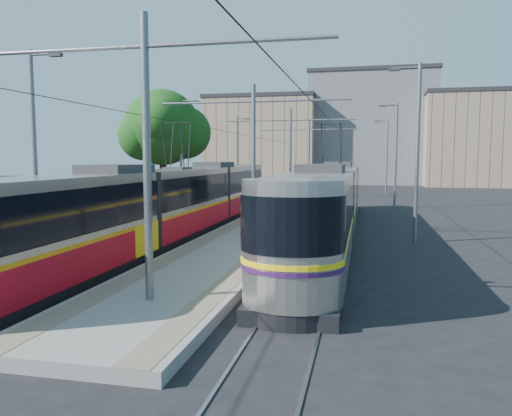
# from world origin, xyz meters

# --- Properties ---
(ground) EXTENTS (160.00, 160.00, 0.00)m
(ground) POSITION_xyz_m (0.00, 0.00, 0.00)
(ground) COLOR black
(ground) RESTS_ON ground
(platform) EXTENTS (4.00, 50.00, 0.30)m
(platform) POSITION_xyz_m (0.00, 17.00, 0.15)
(platform) COLOR gray
(platform) RESTS_ON ground
(tactile_strip_left) EXTENTS (0.70, 50.00, 0.01)m
(tactile_strip_left) POSITION_xyz_m (-1.45, 17.00, 0.30)
(tactile_strip_left) COLOR gray
(tactile_strip_left) RESTS_ON platform
(tactile_strip_right) EXTENTS (0.70, 50.00, 0.01)m
(tactile_strip_right) POSITION_xyz_m (1.45, 17.00, 0.30)
(tactile_strip_right) COLOR gray
(tactile_strip_right) RESTS_ON platform
(rails) EXTENTS (8.71, 70.00, 0.03)m
(rails) POSITION_xyz_m (0.00, 17.00, 0.02)
(rails) COLOR gray
(rails) RESTS_ON ground
(track_arrow) EXTENTS (1.20, 5.00, 0.01)m
(track_arrow) POSITION_xyz_m (-3.60, -3.00, 0.01)
(track_arrow) COLOR silver
(track_arrow) RESTS_ON ground
(tram_left) EXTENTS (2.43, 30.09, 5.50)m
(tram_left) POSITION_xyz_m (-3.60, 7.25, 1.71)
(tram_left) COLOR black
(tram_left) RESTS_ON ground
(tram_right) EXTENTS (2.43, 28.93, 5.50)m
(tram_right) POSITION_xyz_m (3.60, 9.52, 1.86)
(tram_right) COLOR black
(tram_right) RESTS_ON ground
(catenary) EXTENTS (9.20, 70.00, 7.00)m
(catenary) POSITION_xyz_m (0.00, 14.15, 4.52)
(catenary) COLOR slate
(catenary) RESTS_ON platform
(street_lamps) EXTENTS (15.18, 38.22, 8.00)m
(street_lamps) POSITION_xyz_m (-0.00, 21.00, 4.18)
(street_lamps) COLOR slate
(street_lamps) RESTS_ON ground
(shelter) EXTENTS (0.92, 1.26, 2.52)m
(shelter) POSITION_xyz_m (0.93, 16.62, 1.62)
(shelter) COLOR black
(shelter) RESTS_ON platform
(tree) EXTENTS (6.04, 5.58, 8.77)m
(tree) POSITION_xyz_m (-8.82, 18.98, 5.93)
(tree) COLOR #382314
(tree) RESTS_ON ground
(building_left) EXTENTS (16.32, 12.24, 12.99)m
(building_left) POSITION_xyz_m (-10.00, 60.00, 6.50)
(building_left) COLOR gray
(building_left) RESTS_ON ground
(building_centre) EXTENTS (18.36, 14.28, 16.56)m
(building_centre) POSITION_xyz_m (6.00, 64.00, 8.29)
(building_centre) COLOR slate
(building_centre) RESTS_ON ground
(building_right) EXTENTS (14.28, 10.20, 12.76)m
(building_right) POSITION_xyz_m (20.00, 58.00, 6.39)
(building_right) COLOR gray
(building_right) RESTS_ON ground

